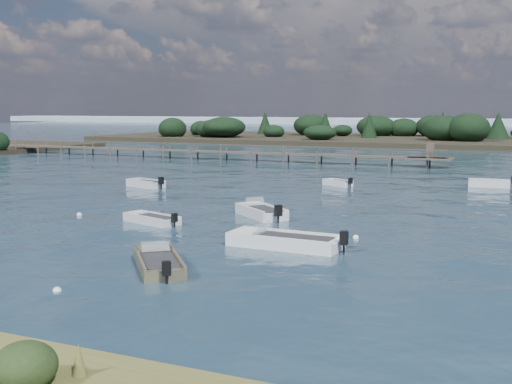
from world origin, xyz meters
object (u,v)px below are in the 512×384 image
at_px(dinghy_mid_white_a, 284,243).
at_px(dinghy_mid_grey, 152,221).
at_px(tender_far_white, 338,184).
at_px(dinghy_near_olive, 159,265).
at_px(tender_far_grey, 146,185).
at_px(tender_far_grey_b, 489,185).
at_px(dinghy_extra_a, 261,214).
at_px(jetty, 224,152).

height_order(dinghy_mid_white_a, dinghy_mid_grey, dinghy_mid_white_a).
bearing_deg(tender_far_white, dinghy_mid_white_a, -78.79).
relative_size(tender_far_white, dinghy_near_olive, 0.67).
bearing_deg(tender_far_grey, tender_far_grey_b, 24.55).
xyz_separation_m(tender_far_grey, dinghy_mid_grey, (9.85, -14.05, -0.04)).
height_order(tender_far_grey_b, dinghy_extra_a, dinghy_extra_a).
distance_m(dinghy_mid_white_a, dinghy_mid_grey, 9.80).
distance_m(dinghy_near_olive, tender_far_grey, 27.91).
bearing_deg(tender_far_grey, tender_far_white, 27.76).
relative_size(tender_far_grey_b, tender_far_grey, 0.94).
relative_size(tender_far_grey_b, dinghy_mid_white_a, 0.64).
distance_m(dinghy_near_olive, jetty, 55.78).
relative_size(dinghy_mid_white_a, dinghy_extra_a, 1.40).
height_order(tender_far_grey_b, tender_far_grey, tender_far_grey).
relative_size(dinghy_near_olive, jetty, 0.07).
bearing_deg(dinghy_extra_a, tender_far_white, 91.38).
distance_m(tender_far_grey_b, jetty, 36.85).
distance_m(tender_far_grey_b, tender_far_grey, 28.83).
relative_size(dinghy_extra_a, dinghy_mid_grey, 1.03).
relative_size(dinghy_mid_white_a, tender_far_grey, 1.46).
height_order(dinghy_extra_a, dinghy_mid_grey, dinghy_extra_a).
relative_size(dinghy_mid_white_a, tender_far_white, 1.96).
distance_m(tender_far_white, jetty, 29.53).
relative_size(tender_far_grey_b, dinghy_near_olive, 0.84).
height_order(tender_far_white, dinghy_near_olive, dinghy_near_olive).
bearing_deg(tender_far_grey_b, dinghy_extra_a, -117.96).
xyz_separation_m(dinghy_mid_white_a, tender_far_grey, (-19.22, 16.90, 0.00)).
height_order(tender_far_grey_b, dinghy_near_olive, tender_far_grey_b).
bearing_deg(tender_far_white, jetty, 136.30).
height_order(tender_far_grey_b, dinghy_mid_white_a, dinghy_mid_white_a).
bearing_deg(tender_far_grey_b, dinghy_mid_white_a, -103.63).
bearing_deg(dinghy_extra_a, dinghy_near_olive, -84.77).
height_order(tender_far_grey_b, tender_far_white, tender_far_grey_b).
xyz_separation_m(tender_far_grey_b, tender_far_white, (-11.85, -4.41, -0.03)).
relative_size(tender_far_grey, jetty, 0.06).
bearing_deg(tender_far_white, tender_far_grey, -152.24).
bearing_deg(tender_far_grey, dinghy_near_olive, -55.02).
bearing_deg(dinghy_near_olive, tender_far_white, 93.06).
relative_size(tender_far_white, tender_far_grey, 0.74).
relative_size(tender_far_white, dinghy_mid_grey, 0.74).
relative_size(tender_far_grey_b, tender_far_white, 1.26).
xyz_separation_m(tender_far_grey, jetty, (-6.97, 27.96, 0.81)).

